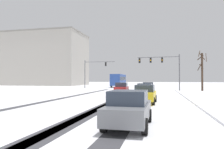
% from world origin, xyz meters
% --- Properties ---
extents(wheel_track_left_lane, '(0.85, 38.88, 0.01)m').
position_xyz_m(wheel_track_left_lane, '(2.37, 17.67, 0.00)').
color(wheel_track_left_lane, '#424247').
rests_on(wheel_track_left_lane, ground).
extents(wheel_track_right_lane, '(0.98, 38.88, 0.01)m').
position_xyz_m(wheel_track_right_lane, '(5.11, 17.67, 0.00)').
color(wheel_track_right_lane, '#424247').
rests_on(wheel_track_right_lane, ground).
extents(wheel_track_center, '(0.77, 38.88, 0.01)m').
position_xyz_m(wheel_track_center, '(-3.75, 17.67, 0.00)').
color(wheel_track_center, '#424247').
rests_on(wheel_track_center, ground).
extents(wheel_track_oncoming, '(1.00, 38.88, 0.01)m').
position_xyz_m(wheel_track_oncoming, '(2.68, 17.67, 0.00)').
color(wheel_track_oncoming, '#424247').
rests_on(wheel_track_oncoming, ground).
extents(sidewalk_kerb_right, '(4.00, 38.88, 0.12)m').
position_xyz_m(sidewalk_kerb_right, '(11.60, 15.91, 0.06)').
color(sidewalk_kerb_right, white).
rests_on(sidewalk_kerb_right, ground).
extents(traffic_signal_far_left, '(7.22, 0.44, 6.50)m').
position_xyz_m(traffic_signal_far_left, '(-8.15, 41.39, 4.50)').
color(traffic_signal_far_left, '#56565B').
rests_on(traffic_signal_far_left, ground).
extents(traffic_signal_near_right, '(7.46, 0.69, 6.50)m').
position_xyz_m(traffic_signal_near_right, '(7.21, 33.53, 4.84)').
color(traffic_signal_near_right, '#56565B').
rests_on(traffic_signal_near_right, ground).
extents(car_black_lead, '(1.92, 4.15, 1.62)m').
position_xyz_m(car_black_lead, '(5.00, 28.67, 0.82)').
color(car_black_lead, black).
rests_on(car_black_lead, ground).
extents(car_red_second, '(1.99, 4.18, 1.62)m').
position_xyz_m(car_red_second, '(1.39, 24.96, 0.82)').
color(car_red_second, red).
rests_on(car_red_second, ground).
extents(car_silver_third, '(1.93, 4.15, 1.62)m').
position_xyz_m(car_silver_third, '(5.11, 19.80, 0.82)').
color(car_silver_third, '#B7BABF').
rests_on(car_silver_third, ground).
extents(car_yellow_cab_fourth, '(1.96, 4.16, 1.62)m').
position_xyz_m(car_yellow_cab_fourth, '(5.54, 13.38, 0.82)').
color(car_yellow_cab_fourth, yellow).
rests_on(car_yellow_cab_fourth, ground).
extents(car_grey_fifth, '(1.89, 4.13, 1.62)m').
position_xyz_m(car_grey_fifth, '(5.44, 3.88, 0.82)').
color(car_grey_fifth, slate).
rests_on(car_grey_fifth, ground).
extents(bus_oncoming, '(2.84, 11.05, 3.38)m').
position_xyz_m(bus_oncoming, '(-3.96, 50.40, 1.99)').
color(bus_oncoming, '#284793').
rests_on(bus_oncoming, ground).
extents(bare_tree_sidewalk_far, '(1.72, 1.71, 7.40)m').
position_xyz_m(bare_tree_sidewalk_far, '(14.28, 35.41, 3.81)').
color(bare_tree_sidewalk_far, '#423023').
rests_on(bare_tree_sidewalk_far, ground).
extents(office_building_far_left_block, '(28.05, 16.87, 18.28)m').
position_xyz_m(office_building_far_left_block, '(-33.38, 63.29, 9.14)').
color(office_building_far_left_block, '#B2ADA3').
rests_on(office_building_far_left_block, ground).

